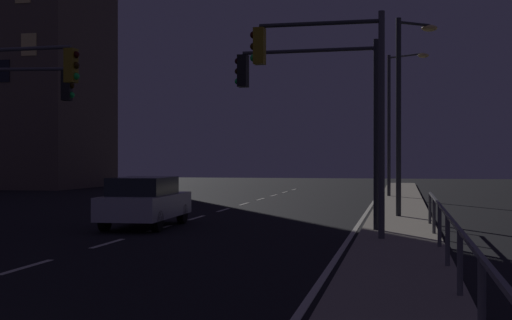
# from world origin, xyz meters

# --- Properties ---
(ground_plane) EXTENTS (112.00, 112.00, 0.00)m
(ground_plane) POSITION_xyz_m (0.00, 17.50, 0.00)
(ground_plane) COLOR black
(ground_plane) RESTS_ON ground
(sidewalk_right) EXTENTS (2.13, 77.00, 0.14)m
(sidewalk_right) POSITION_xyz_m (7.20, 17.50, 0.07)
(sidewalk_right) COLOR #9E937F
(sidewalk_right) RESTS_ON ground
(lane_markings_center) EXTENTS (0.14, 50.00, 0.01)m
(lane_markings_center) POSITION_xyz_m (0.00, 21.00, 0.01)
(lane_markings_center) COLOR silver
(lane_markings_center) RESTS_ON ground
(lane_edge_line) EXTENTS (0.14, 53.00, 0.01)m
(lane_edge_line) POSITION_xyz_m (5.89, 22.50, 0.01)
(lane_edge_line) COLOR silver
(lane_edge_line) RESTS_ON ground
(car) EXTENTS (1.99, 4.47, 1.57)m
(car) POSITION_xyz_m (-0.59, 17.29, 0.82)
(car) COLOR silver
(car) RESTS_ON ground
(traffic_light_far_left) EXTENTS (4.24, 0.51, 5.37)m
(traffic_light_far_left) POSITION_xyz_m (4.75, 16.64, 3.94)
(traffic_light_far_left) COLOR #2D3033
(traffic_light_far_left) RESTS_ON sidewalk_right
(traffic_light_mid_right) EXTENTS (3.68, 0.72, 5.23)m
(traffic_light_mid_right) POSITION_xyz_m (-4.90, 16.87, 3.68)
(traffic_light_mid_right) COLOR #4C4C51
(traffic_light_mid_right) RESTS_ON ground
(traffic_light_near_left) EXTENTS (3.48, 0.35, 5.72)m
(traffic_light_near_left) POSITION_xyz_m (5.35, 14.36, 4.13)
(traffic_light_near_left) COLOR #4C4C51
(traffic_light_near_left) RESTS_ON sidewalk_right
(street_lamp_corner) EXTENTS (1.45, 1.11, 6.91)m
(street_lamp_corner) POSITION_xyz_m (7.36, 21.75, 4.30)
(street_lamp_corner) COLOR #2D3033
(street_lamp_corner) RESTS_ON sidewalk_right
(street_lamp_far_end) EXTENTS (2.13, 1.52, 7.54)m
(street_lamp_far_end) POSITION_xyz_m (6.91, 34.92, 4.70)
(street_lamp_far_end) COLOR #38383D
(street_lamp_far_end) RESTS_ON sidewalk_right
(barrier_fence) EXTENTS (0.09, 20.88, 0.98)m
(barrier_fence) POSITION_xyz_m (8.12, 8.39, 0.88)
(barrier_fence) COLOR #59595E
(barrier_fence) RESTS_ON sidewalk_right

